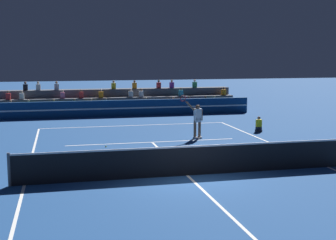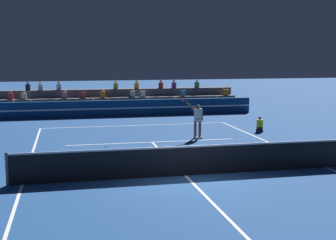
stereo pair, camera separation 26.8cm
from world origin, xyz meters
The scene contains 8 objects.
ground_plane centered at (0.00, 0.00, 0.00)m, with size 120.00×120.00×0.00m, color navy.
court_lines centered at (0.00, 0.00, 0.00)m, with size 11.10×23.90×0.01m.
tennis_net centered at (0.00, 0.00, 0.54)m, with size 12.00×0.10×1.10m.
sponsor_banner_wall centered at (0.00, 16.36, 0.55)m, with size 18.00×0.26×1.10m.
bleacher_stand centered at (-0.01, 18.89, 0.65)m, with size 17.23×2.85×2.28m.
ball_kid_courtside centered at (6.32, 8.14, 0.33)m, with size 0.30×0.36×0.84m.
tennis_player centered at (2.42, 6.92, 0.98)m, with size 1.32×0.41×2.29m.
tennis_ball centered at (-2.30, 5.71, 0.03)m, with size 0.07×0.07×0.07m, color #C6DB33.
Camera 1 is at (-4.28, -15.42, 4.24)m, focal length 50.00 mm.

